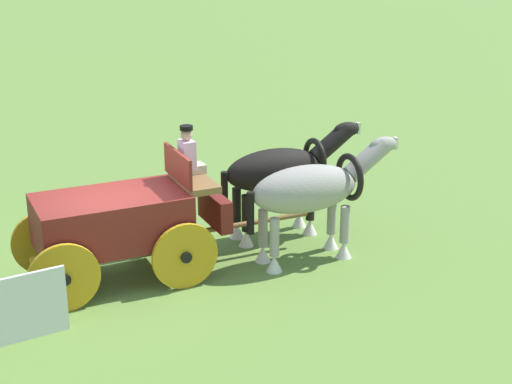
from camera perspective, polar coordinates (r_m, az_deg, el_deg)
ground_plane at (r=14.24m, az=-10.37°, el=-6.41°), size 220.00×220.00×0.00m
show_wagon at (r=13.84m, az=-10.01°, el=-2.11°), size 5.59×2.69×2.63m
draft_horse_near at (r=15.50m, az=1.85°, el=1.50°), size 3.02×1.45×2.24m
draft_horse_off at (r=14.41m, az=4.16°, el=0.08°), size 3.09×1.51×2.24m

